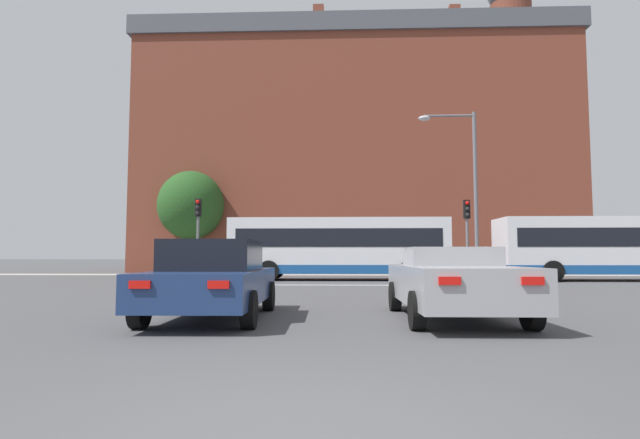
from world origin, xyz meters
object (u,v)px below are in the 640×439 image
bus_crossing_lead (338,247)px  car_saloon_left (214,279)px  car_roadster_right (452,282)px  traffic_light_near_right (467,227)px  traffic_light_near_left (198,226)px  street_lamp_junction (465,178)px  pedestrian_waiting (486,258)px  pedestrian_walking_east (223,258)px  bus_crossing_trailing (611,247)px

bus_crossing_lead → car_saloon_left: bearing=-8.7°
car_roadster_right → traffic_light_near_right: 12.43m
traffic_light_near_right → traffic_light_near_left: bearing=178.0°
street_lamp_junction → pedestrian_waiting: 11.89m
pedestrian_walking_east → traffic_light_near_right: bearing=172.3°
car_saloon_left → street_lamp_junction: street_lamp_junction is taller
bus_crossing_trailing → street_lamp_junction: 9.34m
car_roadster_right → traffic_light_near_left: 15.02m
traffic_light_near_right → street_lamp_junction: 2.10m
car_saloon_left → car_roadster_right: size_ratio=0.97×
bus_crossing_lead → bus_crossing_trailing: (13.42, -0.22, -0.00)m
street_lamp_junction → pedestrian_walking_east: street_lamp_junction is taller
bus_crossing_trailing → traffic_light_near_right: traffic_light_near_right is taller
car_roadster_right → traffic_light_near_right: (3.32, 11.85, 1.76)m
car_saloon_left → pedestrian_waiting: bearing=60.8°
car_saloon_left → traffic_light_near_left: (-3.87, 12.35, 1.80)m
traffic_light_near_right → street_lamp_junction: size_ratio=0.49×
traffic_light_near_right → pedestrian_waiting: 11.10m
bus_crossing_lead → pedestrian_waiting: (9.33, 6.59, -0.58)m
car_saloon_left → bus_crossing_lead: 15.90m
traffic_light_near_left → pedestrian_walking_east: 11.41m
bus_crossing_trailing → street_lamp_junction: (-8.00, -3.88, 2.87)m
traffic_light_near_left → pedestrian_walking_east: size_ratio=2.09×
pedestrian_walking_east → bus_crossing_trailing: bearing=-167.4°
car_saloon_left → traffic_light_near_right: bearing=55.0°
traffic_light_near_right → street_lamp_junction: bearing=-109.1°
car_saloon_left → car_roadster_right: car_saloon_left is taller
bus_crossing_lead → traffic_light_near_right: traffic_light_near_right is taller
car_roadster_right → bus_crossing_lead: bearing=97.4°
traffic_light_near_left → traffic_light_near_right: 11.81m
bus_crossing_trailing → pedestrian_walking_east: bus_crossing_trailing is taller
car_saloon_left → pedestrian_walking_east: pedestrian_walking_east is taller
traffic_light_near_right → pedestrian_waiting: size_ratio=1.98×
bus_crossing_trailing → street_lamp_junction: bearing=-64.1°
car_roadster_right → pedestrian_walking_east: size_ratio=2.64×
bus_crossing_trailing → pedestrian_walking_east: bearing=-110.9°
traffic_light_near_left → street_lamp_junction: street_lamp_junction is taller
car_saloon_left → traffic_light_near_left: bearing=106.0°
bus_crossing_trailing → traffic_light_near_left: traffic_light_near_left is taller
car_roadster_right → street_lamp_junction: (3.21, 11.51, 3.82)m
car_roadster_right → bus_crossing_lead: (-2.21, 15.60, 0.96)m
pedestrian_waiting → traffic_light_near_left: bearing=-41.9°
bus_crossing_trailing → traffic_light_near_right: 8.68m
bus_crossing_trailing → pedestrian_walking_east: size_ratio=6.01×
traffic_light_near_left → traffic_light_near_right: (11.80, -0.41, -0.09)m
car_roadster_right → pedestrian_walking_east: pedestrian_walking_east is taller
car_roadster_right → pedestrian_walking_east: bearing=112.3°
car_saloon_left → car_roadster_right: 4.61m
traffic_light_near_right → pedestrian_walking_east: bearing=138.8°
pedestrian_waiting → pedestrian_walking_east: 17.10m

